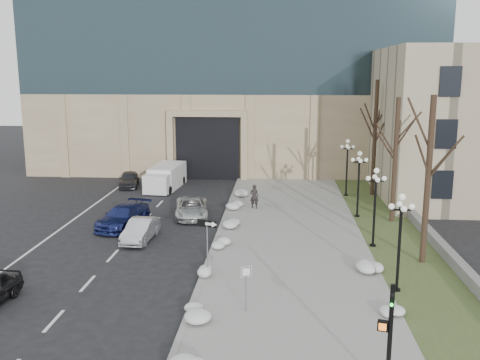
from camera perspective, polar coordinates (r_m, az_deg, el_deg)
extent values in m
plane|color=black|center=(20.77, -4.03, -17.81)|extent=(160.00, 160.00, 0.00)
cube|color=gray|center=(33.48, 5.37, -6.08)|extent=(9.00, 40.00, 0.12)
cube|color=gray|center=(33.67, -2.35, -5.92)|extent=(0.30, 40.00, 0.14)
cube|color=#3D4A25|center=(34.26, 16.36, -6.12)|extent=(4.00, 40.00, 0.10)
cube|color=slate|center=(36.51, 18.82, -4.69)|extent=(0.50, 30.00, 0.70)
cube|color=tan|center=(60.40, -0.33, 5.68)|extent=(40.00, 20.00, 8.00)
cube|color=black|center=(51.84, -3.32, 3.58)|extent=(6.00, 2.50, 6.00)
cube|color=tan|center=(50.10, -3.57, 7.09)|extent=(7.50, 0.60, 0.60)
cube|color=tan|center=(51.05, -7.43, 3.37)|extent=(0.60, 0.60, 6.00)
cube|color=tan|center=(50.12, 0.45, 3.32)|extent=(0.60, 0.60, 6.00)
cube|color=black|center=(39.35, 20.76, -0.45)|extent=(1.40, 0.25, 2.00)
cube|color=black|center=(38.82, 21.13, 4.61)|extent=(1.40, 0.25, 2.00)
cube|color=black|center=(38.61, 21.51, 9.77)|extent=(1.40, 0.25, 2.00)
imported|color=#B6B7BE|center=(33.27, -10.56, -5.26)|extent=(1.65, 4.09, 1.32)
imported|color=navy|center=(36.28, -12.35, -3.83)|extent=(3.12, 5.30, 1.44)
imported|color=silver|center=(38.02, -5.18, -2.98)|extent=(2.94, 5.08, 1.33)
imported|color=#2E2F34|center=(48.82, -11.76, 0.09)|extent=(2.37, 4.25, 1.37)
imported|color=black|center=(39.74, 1.54, -1.77)|extent=(0.72, 0.53, 1.80)
cube|color=silver|center=(48.05, -7.74, 0.43)|extent=(2.61, 5.13, 1.98)
cube|color=silver|center=(45.29, -8.83, -0.41)|extent=(2.21, 1.76, 1.58)
cylinder|color=black|center=(45.90, -9.91, -0.99)|extent=(0.31, 0.71, 0.69)
cylinder|color=black|center=(45.30, -7.54, -1.08)|extent=(0.31, 0.71, 0.69)
cylinder|color=black|center=(49.86, -8.32, 0.06)|extent=(0.31, 0.71, 0.69)
cylinder|color=black|center=(49.30, -6.12, -0.01)|extent=(0.31, 0.71, 0.69)
cylinder|color=slate|center=(27.04, -3.51, -7.35)|extent=(0.07, 0.07, 2.85)
cube|color=black|center=(26.64, -3.55, -4.67)|extent=(1.01, 0.35, 0.35)
cube|color=white|center=(26.55, -3.25, -4.72)|extent=(0.47, 0.16, 0.13)
cone|color=white|center=(26.43, -2.71, -4.79)|extent=(0.32, 0.34, 0.28)
cylinder|color=slate|center=(23.15, 0.64, -11.70)|extent=(0.06, 0.06, 2.06)
cube|color=white|center=(22.83, 0.65, -9.76)|extent=(0.44, 0.16, 0.45)
cube|color=black|center=(22.81, 0.66, -9.78)|extent=(0.38, 0.12, 0.39)
cube|color=white|center=(22.80, 0.67, -9.78)|extent=(0.33, 0.10, 0.34)
cylinder|color=black|center=(18.11, 15.68, -16.17)|extent=(0.15, 0.15, 3.75)
imported|color=black|center=(17.59, 15.90, -12.65)|extent=(0.36, 0.85, 0.17)
sphere|color=#19E533|center=(17.44, 15.87, -12.69)|extent=(0.11, 0.11, 0.11)
cube|color=black|center=(17.92, 14.99, -14.78)|extent=(0.37, 0.27, 0.33)
cube|color=orange|center=(17.82, 14.96, -14.92)|extent=(0.23, 0.08, 0.23)
ellipsoid|color=silver|center=(23.01, -5.15, -13.90)|extent=(1.10, 1.60, 0.36)
ellipsoid|color=silver|center=(27.20, -3.67, -9.76)|extent=(1.10, 1.60, 0.36)
ellipsoid|color=silver|center=(31.40, -2.50, -6.78)|extent=(1.10, 1.60, 0.36)
ellipsoid|color=silver|center=(35.47, -1.24, -4.61)|extent=(1.10, 1.60, 0.36)
ellipsoid|color=silver|center=(39.90, -0.57, -2.78)|extent=(1.10, 1.60, 0.36)
ellipsoid|color=silver|center=(43.56, -0.14, -1.55)|extent=(1.10, 1.60, 0.36)
ellipsoid|color=silver|center=(24.00, 16.17, -13.22)|extent=(1.10, 1.60, 0.36)
ellipsoid|color=silver|center=(28.55, 13.84, -9.03)|extent=(1.10, 1.60, 0.36)
cylinder|color=black|center=(26.54, 16.34, -11.24)|extent=(0.36, 0.36, 0.20)
cylinder|color=black|center=(25.88, 16.58, -7.35)|extent=(0.14, 0.14, 4.00)
cylinder|color=black|center=(25.32, 16.84, -3.06)|extent=(0.10, 0.90, 0.10)
cylinder|color=black|center=(25.32, 16.84, -3.06)|extent=(0.90, 0.10, 0.10)
sphere|color=white|center=(25.18, 16.92, -1.74)|extent=(0.32, 0.32, 0.32)
sphere|color=white|center=(25.39, 17.85, -2.74)|extent=(0.28, 0.28, 0.28)
sphere|color=white|center=(25.19, 15.86, -2.73)|extent=(0.28, 0.28, 0.28)
sphere|color=white|center=(25.71, 16.64, -2.49)|extent=(0.28, 0.28, 0.28)
sphere|color=white|center=(24.86, 17.08, -2.99)|extent=(0.28, 0.28, 0.28)
cylinder|color=black|center=(32.52, 13.97, -6.85)|extent=(0.36, 0.36, 0.20)
cylinder|color=black|center=(31.98, 14.13, -3.61)|extent=(0.14, 0.14, 4.00)
cylinder|color=black|center=(31.53, 14.31, -0.10)|extent=(0.10, 0.90, 0.10)
cylinder|color=black|center=(31.53, 14.31, -0.10)|extent=(0.90, 0.10, 0.10)
sphere|color=white|center=(31.42, 14.36, 0.97)|extent=(0.32, 0.32, 0.32)
sphere|color=white|center=(31.58, 15.13, 0.15)|extent=(0.28, 0.28, 0.28)
sphere|color=white|center=(31.42, 13.52, 0.18)|extent=(0.28, 0.28, 0.28)
sphere|color=white|center=(31.93, 14.19, 0.32)|extent=(0.28, 0.28, 0.28)
sphere|color=white|center=(31.06, 14.47, 0.00)|extent=(0.28, 0.28, 0.28)
cylinder|color=black|center=(38.66, 12.37, -3.83)|extent=(0.36, 0.36, 0.20)
cylinder|color=black|center=(38.21, 12.49, -1.08)|extent=(0.14, 0.14, 4.00)
cylinder|color=black|center=(37.84, 12.62, 1.88)|extent=(0.10, 0.90, 0.10)
cylinder|color=black|center=(37.84, 12.62, 1.88)|extent=(0.90, 0.10, 0.10)
sphere|color=white|center=(37.74, 12.66, 2.78)|extent=(0.32, 0.32, 0.32)
sphere|color=white|center=(37.88, 13.30, 2.09)|extent=(0.28, 0.28, 0.28)
sphere|color=white|center=(37.75, 11.96, 2.12)|extent=(0.28, 0.28, 0.28)
sphere|color=white|center=(38.25, 12.53, 2.21)|extent=(0.28, 0.28, 0.28)
sphere|color=white|center=(37.37, 12.73, 1.99)|extent=(0.28, 0.28, 0.28)
cylinder|color=black|center=(44.91, 11.22, -1.64)|extent=(0.36, 0.36, 0.20)
cylinder|color=black|center=(44.52, 11.31, 0.75)|extent=(0.14, 0.14, 4.00)
cylinder|color=black|center=(44.20, 11.41, 3.29)|extent=(0.10, 0.90, 0.10)
cylinder|color=black|center=(44.20, 11.41, 3.29)|extent=(0.90, 0.10, 0.10)
sphere|color=white|center=(44.12, 11.44, 4.06)|extent=(0.32, 0.32, 0.32)
sphere|color=white|center=(44.24, 12.00, 3.47)|extent=(0.28, 0.28, 0.28)
sphere|color=white|center=(44.12, 10.84, 3.50)|extent=(0.28, 0.28, 0.28)
sphere|color=white|center=(44.62, 11.35, 3.57)|extent=(0.28, 0.28, 0.28)
sphere|color=white|center=(43.74, 11.49, 3.40)|extent=(0.28, 0.28, 0.28)
cylinder|color=black|center=(29.53, 19.40, -0.19)|extent=(0.32, 0.32, 9.00)
cylinder|color=black|center=(37.22, 16.21, 1.93)|extent=(0.32, 0.32, 8.50)
cylinder|color=black|center=(44.92, 14.16, 4.27)|extent=(0.32, 0.32, 9.50)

